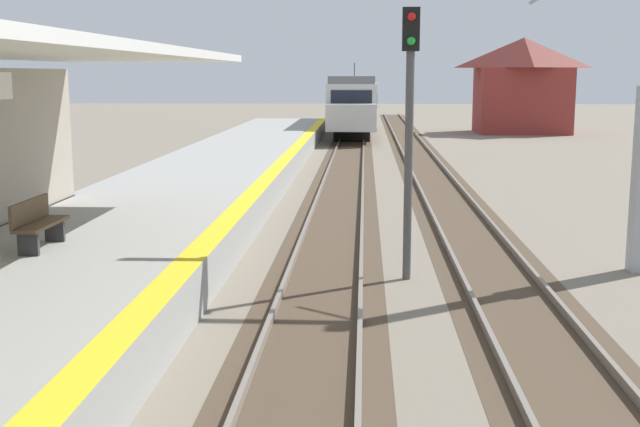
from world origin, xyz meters
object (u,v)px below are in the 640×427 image
(approaching_train, at_px, (353,101))
(platform_bench, at_px, (37,222))
(rail_signal_post, at_px, (409,116))
(catenary_pylon_far_side, at_px, (634,93))
(distant_trackside_house, at_px, (522,84))

(approaching_train, relative_size, platform_bench, 12.25)
(rail_signal_post, xyz_separation_m, catenary_pylon_far_side, (4.45, 0.89, 0.41))
(approaching_train, distance_m, distant_trackside_house, 11.60)
(rail_signal_post, height_order, platform_bench, rail_signal_post)
(catenary_pylon_far_side, bearing_deg, distant_trackside_house, 82.32)
(catenary_pylon_far_side, relative_size, distant_trackside_house, 1.14)
(catenary_pylon_far_side, bearing_deg, platform_bench, -167.01)
(approaching_train, xyz_separation_m, catenary_pylon_far_side, (6.06, -38.27, 1.43))
(platform_bench, bearing_deg, approaching_train, 82.96)
(approaching_train, distance_m, platform_bench, 41.15)
(rail_signal_post, relative_size, distant_trackside_house, 0.79)
(platform_bench, height_order, distant_trackside_house, distant_trackside_house)
(rail_signal_post, bearing_deg, approaching_train, 92.35)
(distant_trackside_house, bearing_deg, platform_bench, -111.23)
(catenary_pylon_far_side, relative_size, platform_bench, 4.69)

